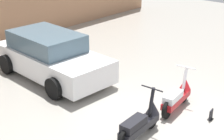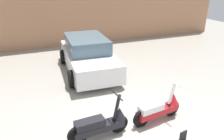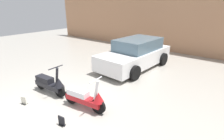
# 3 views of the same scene
# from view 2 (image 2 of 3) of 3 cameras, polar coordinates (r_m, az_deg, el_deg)

# --- Properties ---
(wall_back) EXTENTS (19.60, 0.12, 3.56)m
(wall_back) POSITION_cam_2_polar(r_m,az_deg,el_deg) (12.15, -12.38, 14.34)
(wall_back) COLOR tan
(wall_back) RESTS_ON ground_plane
(scooter_front_left) EXTENTS (1.48, 0.53, 1.03)m
(scooter_front_left) POSITION_cam_2_polar(r_m,az_deg,el_deg) (5.15, -2.77, -13.84)
(scooter_front_left) COLOR black
(scooter_front_left) RESTS_ON ground_plane
(scooter_front_right) EXTENTS (1.45, 0.52, 1.02)m
(scooter_front_right) POSITION_cam_2_polar(r_m,az_deg,el_deg) (5.84, 12.28, -9.67)
(scooter_front_right) COLOR black
(scooter_front_right) RESTS_ON ground_plane
(car_rear_left) EXTENTS (2.10, 4.05, 1.35)m
(car_rear_left) POSITION_cam_2_polar(r_m,az_deg,el_deg) (8.73, -6.35, 3.88)
(car_rear_left) COLOR white
(car_rear_left) RESTS_ON ground_plane
(placard_near_right_scooter) EXTENTS (0.20, 0.14, 0.26)m
(placard_near_right_scooter) POSITION_cam_2_polar(r_m,az_deg,el_deg) (5.44, 18.05, -16.21)
(placard_near_right_scooter) COLOR black
(placard_near_right_scooter) RESTS_ON ground_plane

